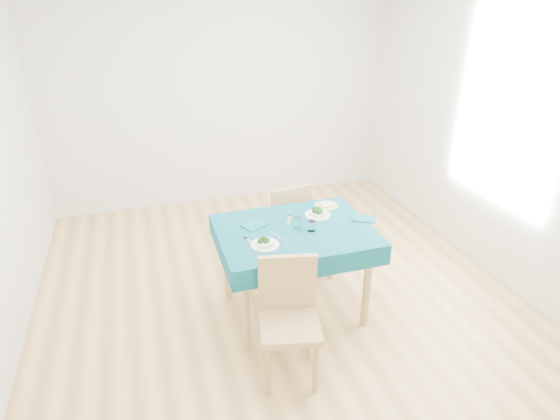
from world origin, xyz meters
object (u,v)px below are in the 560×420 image
object	(u,v)px
chair_near	(290,318)
table	(294,271)
bowl_near	(265,242)
side_plate	(327,206)
bowl_far	(318,212)
chair_far	(283,218)

from	to	relation	value
chair_near	table	bearing A→B (deg)	81.46
bowl_near	side_plate	xyz separation A→B (m)	(0.67, 0.48, -0.03)
table	bowl_near	size ratio (longest dim) A/B	5.59
bowl_near	bowl_far	size ratio (longest dim) A/B	1.02
chair_far	bowl_far	size ratio (longest dim) A/B	4.75
side_plate	table	bearing A→B (deg)	-142.17
table	side_plate	distance (m)	0.62
side_plate	chair_near	bearing A→B (deg)	-123.65
bowl_far	chair_far	bearing A→B (deg)	100.73
table	chair_far	bearing A→B (deg)	79.18
bowl_near	chair_near	bearing A→B (deg)	-87.22
side_plate	chair_far	bearing A→B (deg)	119.72
chair_far	table	bearing A→B (deg)	70.44
table	chair_far	world-z (taller)	chair_far
bowl_far	side_plate	size ratio (longest dim) A/B	1.03
chair_near	side_plate	world-z (taller)	chair_near
chair_far	side_plate	distance (m)	0.57
chair_far	side_plate	xyz separation A→B (m)	(0.25, -0.43, 0.28)
chair_far	bowl_near	xyz separation A→B (m)	(-0.42, -0.91, 0.31)
bowl_far	bowl_near	bearing A→B (deg)	-148.01
bowl_near	bowl_far	xyz separation A→B (m)	(0.53, 0.33, -0.00)
table	bowl_far	xyz separation A→B (m)	(0.25, 0.16, 0.41)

